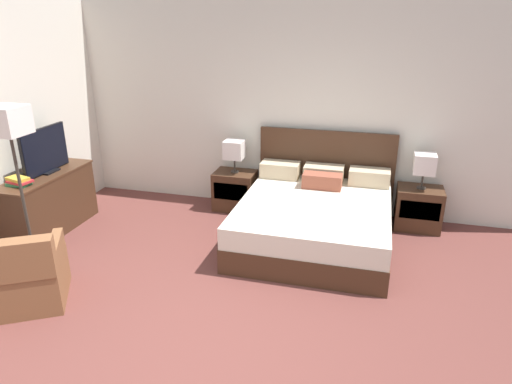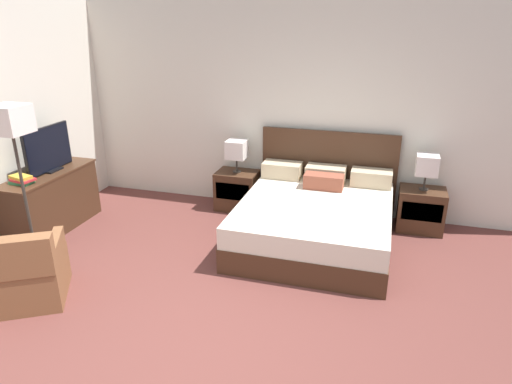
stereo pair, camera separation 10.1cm
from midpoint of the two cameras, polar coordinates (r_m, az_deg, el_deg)
ground_plane at (r=3.85m, az=-7.79°, el=-20.09°), size 9.72×9.72×0.00m
wall_back at (r=6.14m, az=3.42°, el=10.35°), size 6.99×0.06×2.76m
bed at (r=5.45m, az=6.85°, el=-3.18°), size 1.79×1.96×1.14m
nightstand_left at (r=6.33m, az=-3.09°, el=0.20°), size 0.56×0.42×0.53m
nightstand_right at (r=6.07m, az=19.18°, el=-1.93°), size 0.56×0.42×0.53m
table_lamp_left at (r=6.15m, az=-3.20°, el=5.29°), size 0.26×0.26×0.44m
table_lamp_right at (r=5.88m, az=19.85°, el=3.30°), size 0.26×0.26×0.44m
dresser at (r=6.18m, az=-24.90°, el=-1.16°), size 0.45×1.33×0.75m
tv at (r=6.05m, az=-25.33°, el=4.64°), size 0.18×0.76×0.55m
book_red_cover at (r=5.78m, az=-27.97°, el=0.91°), size 0.24×0.16×0.04m
book_blue_cover at (r=5.76m, az=-27.87°, el=1.18°), size 0.27×0.21×0.03m
book_small_top at (r=5.77m, az=-28.09°, el=1.47°), size 0.27×0.20×0.03m
armchair_by_window at (r=4.80m, az=-27.59°, el=-9.37°), size 0.94×0.94×0.76m
floor_lamp at (r=5.11m, az=-28.91°, el=6.45°), size 0.33×0.33×1.72m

